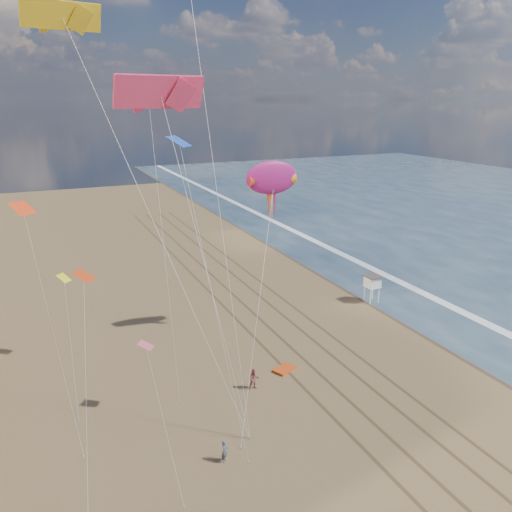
{
  "coord_description": "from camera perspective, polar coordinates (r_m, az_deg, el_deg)",
  "views": [
    {
      "loc": [
        -20.01,
        -13.88,
        23.24
      ],
      "look_at": [
        -2.02,
        26.0,
        9.5
      ],
      "focal_mm": 35.0,
      "sensor_mm": 36.0,
      "label": 1
    }
  ],
  "objects": [
    {
      "name": "wet_sand",
      "position": [
        70.46,
        10.97,
        -2.15
      ],
      "size": [
        260.0,
        260.0,
        0.0
      ],
      "primitive_type": "plane",
      "color": "#42301E",
      "rests_on": "ground"
    },
    {
      "name": "foam",
      "position": [
        72.87,
        13.68,
        -1.67
      ],
      "size": [
        260.0,
        260.0,
        0.0
      ],
      "primitive_type": "plane",
      "color": "white",
      "rests_on": "ground"
    },
    {
      "name": "tracks",
      "position": [
        54.54,
        2.67,
        -7.8
      ],
      "size": [
        7.68,
        120.0,
        0.01
      ],
      "color": "brown",
      "rests_on": "ground"
    },
    {
      "name": "lifeguard_stand",
      "position": [
        61.0,
        13.17,
        -2.9
      ],
      "size": [
        1.81,
        1.81,
        3.27
      ],
      "color": "white",
      "rests_on": "ground"
    },
    {
      "name": "grounded_kite",
      "position": [
        45.99,
        3.24,
        -12.79
      ],
      "size": [
        2.3,
        1.94,
        0.22
      ],
      "primitive_type": "cube",
      "rotation": [
        0.0,
        0.0,
        0.43
      ],
      "color": "#ED4D14",
      "rests_on": "ground"
    },
    {
      "name": "show_kite",
      "position": [
        48.1,
        1.83,
        8.89
      ],
      "size": [
        7.46,
        8.45,
        23.96
      ],
      "color": "#A81971",
      "rests_on": "ground"
    },
    {
      "name": "kite_flyer_a",
      "position": [
        35.83,
        -3.6,
        -21.37
      ],
      "size": [
        0.69,
        0.69,
        1.61
      ],
      "primitive_type": "imported",
      "rotation": [
        0.0,
        0.0,
        0.78
      ],
      "color": "#53586B",
      "rests_on": "ground"
    },
    {
      "name": "kite_flyer_b",
      "position": [
        42.91,
        -0.22,
        -13.89
      ],
      "size": [
        0.99,
        0.82,
        1.87
      ],
      "primitive_type": "imported",
      "rotation": [
        0.0,
        0.0,
        -0.12
      ],
      "color": "#9C504F",
      "rests_on": "ground"
    },
    {
      "name": "small_kites",
      "position": [
        37.81,
        -17.16,
        4.14
      ],
      "size": [
        12.37,
        15.06,
        18.24
      ],
      "color": "red",
      "rests_on": "ground"
    }
  ]
}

